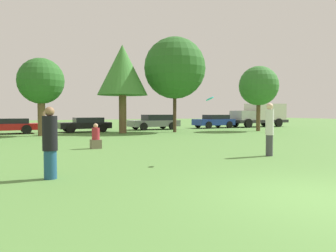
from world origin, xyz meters
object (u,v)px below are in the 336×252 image
object	(u,v)px
person_thrower	(50,143)
parked_car_red	(6,125)
bystander_sitting	(96,138)
parked_car_grey	(155,122)
frisbee	(210,99)
parked_car_blue	(214,121)
person_catcher	(270,129)
tree_3	(122,71)
tree_5	(259,86)
tree_2	(41,82)
delivery_truck_silver	(260,114)
tree_4	(175,68)
parked_car_black	(86,124)

from	to	relation	value
person_thrower	parked_car_red	xyz separation A→B (m)	(-0.77, 17.89, -0.25)
bystander_sitting	parked_car_grey	distance (m)	15.14
frisbee	parked_car_blue	size ratio (longest dim) A/B	0.07
person_catcher	tree_3	bearing A→B (deg)	-93.21
tree_5	person_thrower	bearing A→B (deg)	-144.25
frisbee	tree_2	distance (m)	14.88
person_thrower	parked_car_blue	world-z (taller)	person_thrower
frisbee	bystander_sitting	distance (m)	6.09
person_thrower	person_catcher	bearing A→B (deg)	-0.00
tree_3	parked_car_grey	world-z (taller)	tree_3
delivery_truck_silver	parked_car_grey	bearing A→B (deg)	-1.21
tree_3	parked_car_grey	xyz separation A→B (m)	(4.12, 3.44, -3.87)
parked_car_blue	delivery_truck_silver	bearing A→B (deg)	178.03
tree_4	tree_5	size ratio (longest dim) A/B	1.38
tree_3	parked_car_blue	size ratio (longest dim) A/B	1.67
tree_4	tree_3	bearing A→B (deg)	171.20
bystander_sitting	parked_car_blue	world-z (taller)	parked_car_blue
person_catcher	tree_2	world-z (taller)	tree_2
person_thrower	parked_car_black	bearing A→B (deg)	69.15
parked_car_grey	parked_car_blue	world-z (taller)	parked_car_grey
tree_5	parked_car_grey	distance (m)	9.28
tree_5	parked_car_red	size ratio (longest dim) A/B	1.22
frisbee	delivery_truck_silver	bearing A→B (deg)	44.61
tree_5	parked_car_red	bearing A→B (deg)	164.20
tree_5	person_catcher	bearing A→B (deg)	-130.29
frisbee	parked_car_grey	size ratio (longest dim) A/B	0.06
frisbee	tree_2	bearing A→B (deg)	103.54
person_thrower	person_catcher	size ratio (longest dim) A/B	0.90
person_catcher	parked_car_grey	world-z (taller)	person_catcher
tree_2	tree_5	size ratio (longest dim) A/B	0.96
frisbee	tree_4	distance (m)	15.55
person_thrower	tree_3	bearing A→B (deg)	59.62
frisbee	parked_car_red	world-z (taller)	frisbee
frisbee	parked_car_grey	world-z (taller)	frisbee
person_catcher	bystander_sitting	xyz separation A→B (m)	(-4.95, 5.11, -0.54)
frisbee	delivery_truck_silver	world-z (taller)	delivery_truck_silver
parked_car_grey	parked_car_blue	xyz separation A→B (m)	(6.29, 0.02, -0.01)
person_catcher	parked_car_black	xyz separation A→B (m)	(-2.75, 16.96, -0.37)
person_thrower	tree_4	bearing A→B (deg)	47.22
tree_4	parked_car_grey	size ratio (longest dim) A/B	1.65
tree_4	parked_car_black	bearing A→B (deg)	151.38
frisbee	tree_3	world-z (taller)	tree_3
tree_2	parked_car_grey	world-z (taller)	tree_2
tree_2	tree_5	bearing A→B (deg)	-7.31
parked_car_black	parked_car_blue	bearing A→B (deg)	-177.24
tree_2	parked_car_blue	bearing A→B (deg)	12.97
tree_2	tree_3	world-z (taller)	tree_3
tree_2	person_catcher	bearing A→B (deg)	-66.00
frisbee	parked_car_red	xyz separation A→B (m)	(-5.50, 17.49, -1.38)
tree_3	parked_car_black	size ratio (longest dim) A/B	1.65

